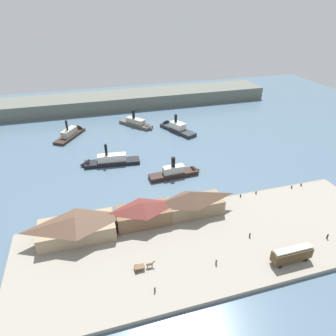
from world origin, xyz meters
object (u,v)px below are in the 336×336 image
(pedestrian_standing_center, at_px, (327,236))
(mooring_post_center_east, at_px, (256,192))
(pedestrian_walking_east, at_px, (250,235))
(mooring_post_east, at_px, (292,187))
(street_tram, at_px, (292,254))
(mooring_post_west, at_px, (241,196))
(mooring_post_center_west, at_px, (301,185))
(ferry_outer_harbor, at_px, (178,172))
(horse_cart, at_px, (143,266))
(pedestrian_walking_west, at_px, (216,262))
(ferry_near_quay, at_px, (106,161))
(ferry_departing_north, at_px, (174,127))
(ferry_moored_east, at_px, (73,133))
(ferry_shed_west_terminal, at_px, (77,227))
(pedestrian_at_waters_edge, at_px, (155,289))
(ferry_approaching_west, at_px, (139,124))
(ferry_shed_central_terminal, at_px, (143,212))

(pedestrian_standing_center, xyz_separation_m, mooring_post_center_east, (-7.78, 25.66, -0.35))
(pedestrian_walking_east, height_order, mooring_post_east, pedestrian_walking_east)
(mooring_post_center_east, bearing_deg, street_tram, -104.41)
(street_tram, relative_size, mooring_post_center_east, 12.19)
(mooring_post_west, distance_m, mooring_post_center_west, 24.92)
(ferry_outer_harbor, bearing_deg, horse_cart, -118.35)
(horse_cart, distance_m, pedestrian_walking_west, 18.83)
(pedestrian_walking_east, bearing_deg, mooring_post_center_east, 54.82)
(pedestrian_standing_center, xyz_separation_m, mooring_post_east, (6.57, 25.17, -0.35))
(ferry_near_quay, xyz_separation_m, ferry_departing_north, (39.03, 28.41, 0.05))
(mooring_post_east, height_order, mooring_post_west, same)
(horse_cart, bearing_deg, ferry_moored_east, 99.92)
(pedestrian_standing_center, distance_m, ferry_departing_north, 93.90)
(mooring_post_center_east, bearing_deg, ferry_shed_west_terminal, -175.54)
(horse_cart, bearing_deg, ferry_near_quay, 93.37)
(ferry_shed_west_terminal, bearing_deg, pedestrian_at_waters_edge, -55.14)
(pedestrian_standing_center, xyz_separation_m, pedestrian_walking_east, (-21.14, 6.70, -0.05))
(mooring_post_east, bearing_deg, ferry_near_quay, 148.53)
(ferry_shed_west_terminal, height_order, pedestrian_walking_west, ferry_shed_west_terminal)
(pedestrian_standing_center, relative_size, pedestrian_at_waters_edge, 1.07)
(ferry_shed_west_terminal, bearing_deg, mooring_post_west, 4.73)
(mooring_post_center_west, bearing_deg, ferry_near_quay, 150.44)
(mooring_post_east, height_order, mooring_post_center_east, same)
(street_tram, distance_m, ferry_approaching_west, 108.12)
(horse_cart, distance_m, ferry_near_quay, 59.94)
(ferry_departing_north, bearing_deg, ferry_shed_central_terminal, -114.17)
(ferry_shed_central_terminal, bearing_deg, mooring_post_east, 3.58)
(ferry_shed_central_terminal, relative_size, mooring_post_center_east, 18.53)
(pedestrian_walking_east, height_order, mooring_post_center_west, pedestrian_walking_east)
(street_tram, distance_m, mooring_post_west, 29.81)
(pedestrian_at_waters_edge, bearing_deg, pedestrian_standing_center, 3.72)
(horse_cart, bearing_deg, pedestrian_walking_west, -11.79)
(mooring_post_west, xyz_separation_m, mooring_post_center_east, (6.23, 0.22, 0.00))
(ferry_near_quay, bearing_deg, mooring_post_center_east, -38.02)
(horse_cart, height_order, mooring_post_center_east, horse_cart)
(horse_cart, xyz_separation_m, ferry_outer_harbor, (23.07, 42.77, -0.49))
(ferry_shed_central_terminal, height_order, pedestrian_at_waters_edge, ferry_shed_central_terminal)
(ferry_approaching_west, relative_size, ferry_near_quay, 0.80)
(pedestrian_walking_west, relative_size, mooring_post_center_west, 1.99)
(ferry_shed_west_terminal, xyz_separation_m, mooring_post_center_west, (79.74, 4.63, -3.17))
(street_tram, distance_m, ferry_departing_north, 96.54)
(ferry_shed_west_terminal, bearing_deg, ferry_near_quay, 74.11)
(mooring_post_center_east, xyz_separation_m, ferry_outer_harbor, (-22.22, 21.10, -0.01))
(ferry_outer_harbor, xyz_separation_m, ferry_approaching_west, (-4.98, 55.31, -0.02))
(pedestrian_at_waters_edge, bearing_deg, mooring_post_center_east, 33.35)
(ferry_outer_harbor, height_order, ferry_moored_east, ferry_moored_east)
(ferry_shed_west_terminal, relative_size, horse_cart, 3.96)
(pedestrian_at_waters_edge, height_order, ferry_departing_north, ferry_departing_north)
(pedestrian_walking_east, relative_size, ferry_departing_north, 0.07)
(pedestrian_walking_west, distance_m, ferry_outer_harbor, 46.84)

